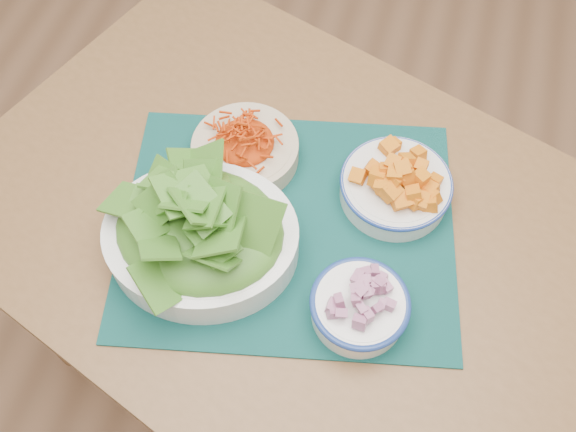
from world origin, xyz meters
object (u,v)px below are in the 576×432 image
object	(u,v)px
table	(304,258)
squash_bowl	(397,181)
placemat	(288,226)
onion_bowl	(360,305)
carrot_bowl	(245,146)
lettuce_bowl	(199,228)

from	to	relation	value
table	squash_bowl	distance (m)	0.22
squash_bowl	placemat	bearing A→B (deg)	-146.23
placemat	squash_bowl	distance (m)	0.18
onion_bowl	placemat	bearing A→B (deg)	139.80
carrot_bowl	onion_bowl	world-z (taller)	onion_bowl
placemat	onion_bowl	size ratio (longest dim) A/B	3.06
lettuce_bowl	onion_bowl	size ratio (longest dim) A/B	1.95
table	onion_bowl	xyz separation A→B (m)	(0.11, -0.12, 0.15)
placemat	carrot_bowl	distance (m)	0.15
placemat	onion_bowl	xyz separation A→B (m)	(0.14, -0.12, 0.04)
table	onion_bowl	world-z (taller)	onion_bowl
table	squash_bowl	xyz separation A→B (m)	(0.12, 0.09, 0.15)
table	placemat	xyz separation A→B (m)	(-0.03, -0.01, 0.11)
carrot_bowl	placemat	bearing A→B (deg)	-46.19
lettuce_bowl	placemat	bearing A→B (deg)	22.79
placemat	squash_bowl	bearing A→B (deg)	22.12
squash_bowl	onion_bowl	xyz separation A→B (m)	(-0.01, -0.21, -0.01)
placemat	lettuce_bowl	xyz separation A→B (m)	(-0.11, -0.07, 0.07)
table	squash_bowl	bearing A→B (deg)	57.43
table	carrot_bowl	size ratio (longest dim) A/B	6.07
table	lettuce_bowl	world-z (taller)	lettuce_bowl
table	placemat	size ratio (longest dim) A/B	2.53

